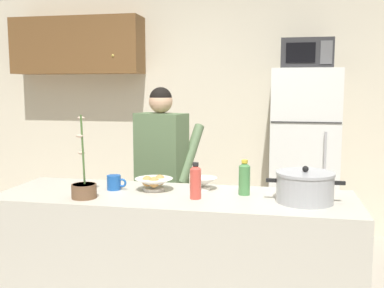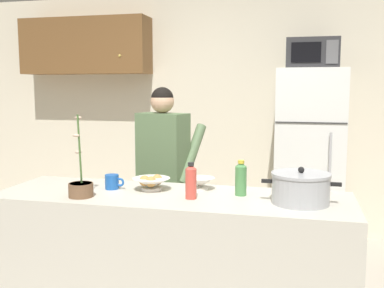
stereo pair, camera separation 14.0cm
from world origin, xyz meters
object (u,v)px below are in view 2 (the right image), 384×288
Objects in this scene: microwave at (312,54)px; cooking_pot at (301,188)px; coffee_mug at (112,182)px; refrigerator at (309,160)px; bread_bowl at (151,183)px; empty_bowl at (201,183)px; bottle_mid_counter at (241,178)px; bottle_near_edge at (191,181)px; potted_orchid at (81,187)px; person_near_pot at (163,163)px.

microwave reaches higher than cooking_pot.
cooking_pot is 3.42× the size of coffee_mug.
refrigerator is 2.20m from coffee_mug.
empty_bowl is (0.31, 0.09, -0.00)m from bread_bowl.
bottle_mid_counter is at bearing -18.06° from empty_bowl.
cooking_pot reaches higher than empty_bowl.
coffee_mug is 0.59× the size of bottle_near_edge.
empty_bowl is 0.84× the size of bottle_mid_counter.
potted_orchid is (-0.94, -0.27, -0.04)m from bottle_mid_counter.
cooking_pot is 0.67m from empty_bowl.
empty_bowl is 0.29m from bottle_mid_counter.
refrigerator is 3.93× the size of cooking_pot.
bottle_near_edge reaches higher than cooking_pot.
bottle_mid_counter reaches higher than bread_bowl.
microwave is 1.81m from person_near_pot.
bread_bowl is at bearing 36.49° from potted_orchid.
cooking_pot reaches higher than coffee_mug.
bottle_near_edge is at bearing -12.92° from coffee_mug.
potted_orchid is at bearing -164.05° from bottle_mid_counter.
bottle_mid_counter is (-0.44, -1.76, 0.15)m from refrigerator.
refrigerator reaches higher than bread_bowl.
bread_bowl is at bearing -179.76° from bottle_mid_counter.
cooking_pot is 0.89× the size of potted_orchid.
bottle_mid_counter is (0.58, 0.00, 0.06)m from bread_bowl.
coffee_mug is (-0.13, -0.71, -0.01)m from person_near_pot.
potted_orchid is (-1.38, -2.03, 0.10)m from refrigerator.
bottle_mid_counter is at bearing 29.05° from bottle_near_edge.
coffee_mug is 0.58m from empty_bowl.
empty_bowl is at bearing 162.44° from cooking_pot.
person_near_pot is 0.94m from bottle_near_edge.
potted_orchid is at bearing -103.65° from person_near_pot.
empty_bowl is (-0.63, 0.20, -0.04)m from cooking_pot.
refrigerator is 7.13× the size of bread_bowl.
person_near_pot is 1.33m from cooking_pot.
potted_orchid reaches higher than bottle_near_edge.
bottle_near_edge is at bearing -110.53° from refrigerator.
cooking_pot is 2.41× the size of empty_bowl.
potted_orchid is (-0.66, -0.11, -0.04)m from bottle_near_edge.
bread_bowl is at bearing 153.23° from bottle_near_edge.
cooking_pot is 0.95m from bread_bowl.
microwave is at bearing 55.50° from potted_orchid.
coffee_mug is 0.26m from potted_orchid.
cooking_pot is (-0.08, -1.85, -0.89)m from microwave.
refrigerator is 1.02m from microwave.
empty_bowl is at bearing 11.44° from coffee_mug.
bread_bowl is 0.49× the size of potted_orchid.
potted_orchid is at bearing -173.06° from cooking_pot.
bottle_mid_counter is at bearing 162.83° from cooking_pot.
bottle_near_edge and bottle_mid_counter have the same top height.
coffee_mug is 0.58m from bottle_near_edge.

